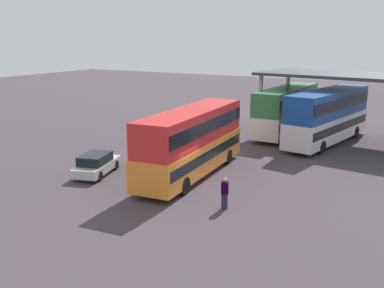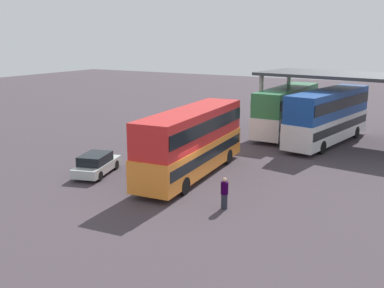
{
  "view_description": "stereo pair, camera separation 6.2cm",
  "coord_description": "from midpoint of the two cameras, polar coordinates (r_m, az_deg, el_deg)",
  "views": [
    {
      "loc": [
        12.4,
        -20.35,
        8.45
      ],
      "look_at": [
        -1.0,
        2.84,
        2.0
      ],
      "focal_mm": 41.99,
      "sensor_mm": 36.0,
      "label": 1
    },
    {
      "loc": [
        12.45,
        -20.32,
        8.45
      ],
      "look_at": [
        -1.0,
        2.84,
        2.0
      ],
      "focal_mm": 41.99,
      "sensor_mm": 36.0,
      "label": 2
    }
  ],
  "objects": [
    {
      "name": "pedestrian_waiting",
      "position": [
        22.56,
        4.22,
        -6.28
      ],
      "size": [
        0.38,
        0.38,
        1.64
      ],
      "rotation": [
        0.0,
        0.0,
        5.54
      ],
      "color": "#262633",
      "rests_on": "ground_plane"
    },
    {
      "name": "double_decker_near_canopy",
      "position": [
        40.52,
        12.02,
        4.43
      ],
      "size": [
        2.55,
        10.98,
        4.08
      ],
      "rotation": [
        0.0,
        0.0,
        1.57
      ],
      "color": "silver",
      "rests_on": "ground_plane"
    },
    {
      "name": "double_decker_main",
      "position": [
        27.5,
        0.07,
        0.55
      ],
      "size": [
        3.39,
        11.06,
        4.13
      ],
      "rotation": [
        0.0,
        0.0,
        1.66
      ],
      "color": "orange",
      "rests_on": "ground_plane"
    },
    {
      "name": "double_decker_mid_row",
      "position": [
        37.49,
        16.99,
        3.6
      ],
      "size": [
        4.21,
        11.4,
        4.3
      ],
      "rotation": [
        0.0,
        0.0,
        1.41
      ],
      "color": "white",
      "rests_on": "ground_plane"
    },
    {
      "name": "ground_plane",
      "position": [
        25.29,
        -1.22,
        -5.99
      ],
      "size": [
        140.0,
        140.0,
        0.0
      ],
      "primitive_type": "plane",
      "color": "#41373E"
    },
    {
      "name": "parked_hatchback",
      "position": [
        28.68,
        -11.99,
        -2.5
      ],
      "size": [
        2.7,
        4.29,
        1.35
      ],
      "rotation": [
        0.0,
        0.0,
        1.86
      ],
      "color": "#B9C0BD",
      "rests_on": "ground_plane"
    }
  ]
}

